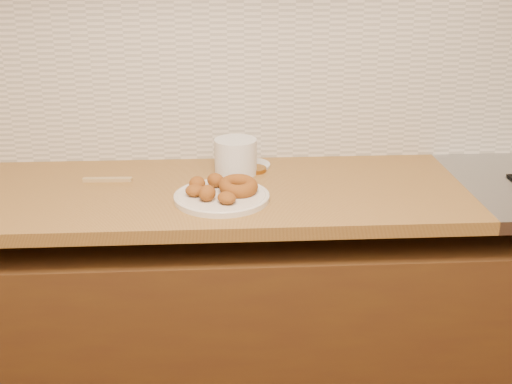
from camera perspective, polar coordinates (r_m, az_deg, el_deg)
wall_back at (r=2.20m, az=3.46°, el=14.53°), size 4.00×0.02×2.70m
base_cabinet at (r=2.24m, az=3.84°, el=-11.83°), size 3.60×0.60×0.77m
butcher_block at (r=2.03m, az=-14.31°, el=-0.37°), size 2.30×0.62×0.04m
backsplash at (r=2.21m, az=3.41°, el=10.62°), size 3.60×0.02×0.60m
donut_plate at (r=1.89m, az=-3.07°, el=-0.47°), size 0.28×0.28×0.02m
ring_donut at (r=1.89m, az=-1.60°, el=0.54°), size 0.16×0.16×0.05m
fried_dough_chunks at (r=1.88m, az=-4.29°, el=0.28°), size 0.16×0.21×0.05m
plastic_tub at (r=2.09m, az=-1.82°, el=3.18°), size 0.16×0.16×0.11m
tub_lid at (r=2.17m, az=-0.57°, el=2.42°), size 0.18×0.18×0.01m
brass_jar_lid at (r=2.12m, az=-0.11°, el=2.03°), size 0.09×0.09×0.01m
wooden_utensil at (r=2.09m, az=-13.06°, el=1.08°), size 0.15×0.02×0.01m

